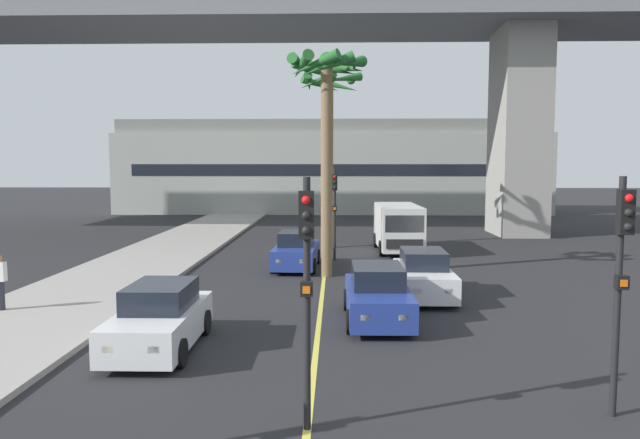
# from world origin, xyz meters

# --- Properties ---
(sidewalk_left) EXTENTS (4.80, 80.00, 0.15)m
(sidewalk_left) POSITION_xyz_m (-8.00, 16.00, 0.07)
(sidewalk_left) COLOR #9E9991
(sidewalk_left) RESTS_ON ground
(lane_stripe_center) EXTENTS (0.14, 56.00, 0.01)m
(lane_stripe_center) POSITION_xyz_m (0.00, 24.00, 0.00)
(lane_stripe_center) COLOR #DBCC4C
(lane_stripe_center) RESTS_ON ground
(bridge_overpass) EXTENTS (75.42, 8.00, 16.88)m
(bridge_overpass) POSITION_xyz_m (1.06, 34.49, 13.36)
(bridge_overpass) COLOR slate
(bridge_overpass) RESTS_ON ground
(pier_building_backdrop) EXTENTS (38.56, 8.04, 8.32)m
(pier_building_backdrop) POSITION_xyz_m (0.00, 52.47, 4.10)
(pier_building_backdrop) COLOR #ADB2A8
(pier_building_backdrop) RESTS_ON ground
(car_queue_front) EXTENTS (1.88, 4.12, 1.56)m
(car_queue_front) POSITION_xyz_m (1.64, 13.22, 0.72)
(car_queue_front) COLOR navy
(car_queue_front) RESTS_ON ground
(car_queue_second) EXTENTS (1.85, 4.11, 1.56)m
(car_queue_second) POSITION_xyz_m (-3.73, 10.51, 0.72)
(car_queue_second) COLOR white
(car_queue_second) RESTS_ON ground
(car_queue_third) EXTENTS (1.95, 4.16, 1.56)m
(car_queue_third) POSITION_xyz_m (-1.22, 21.80, 0.72)
(car_queue_third) COLOR navy
(car_queue_third) RESTS_ON ground
(car_queue_fourth) EXTENTS (1.88, 4.12, 1.56)m
(car_queue_fourth) POSITION_xyz_m (3.38, 16.35, 0.72)
(car_queue_fourth) COLOR white
(car_queue_fourth) RESTS_ON ground
(delivery_van) EXTENTS (2.24, 5.29, 2.36)m
(delivery_van) POSITION_xyz_m (3.58, 26.76, 1.29)
(delivery_van) COLOR silver
(delivery_van) RESTS_ON ground
(traffic_light_median_near) EXTENTS (0.24, 0.37, 4.20)m
(traffic_light_median_near) POSITION_xyz_m (-0.00, 6.16, 2.71)
(traffic_light_median_near) COLOR black
(traffic_light_median_near) RESTS_ON ground
(traffic_light_right_far_corner) EXTENTS (0.24, 0.37, 4.20)m
(traffic_light_right_far_corner) POSITION_xyz_m (5.33, 6.85, 2.71)
(traffic_light_right_far_corner) COLOR black
(traffic_light_right_far_corner) RESTS_ON ground
(traffic_light_median_far) EXTENTS (0.24, 0.37, 4.20)m
(traffic_light_median_far) POSITION_xyz_m (0.40, 23.86, 2.71)
(traffic_light_median_far) COLOR black
(traffic_light_median_far) RESTS_ON ground
(palm_tree_near_median) EXTENTS (3.10, 3.11, 8.67)m
(palm_tree_near_median) POSITION_xyz_m (0.10, 19.96, 6.89)
(palm_tree_near_median) COLOR brown
(palm_tree_near_median) RESTS_ON ground
(palm_tree_mid_median) EXTENTS (3.38, 3.44, 9.17)m
(palm_tree_mid_median) POSITION_xyz_m (0.13, 28.14, 7.59)
(palm_tree_mid_median) COLOR brown
(palm_tree_mid_median) RESTS_ON ground
(pedestrian_far_along) EXTENTS (0.34, 0.22, 1.62)m
(pedestrian_far_along) POSITION_xyz_m (-9.34, 13.61, 1.00)
(pedestrian_far_along) COLOR #2D2D38
(pedestrian_far_along) RESTS_ON sidewalk_left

